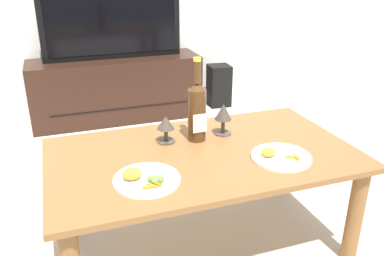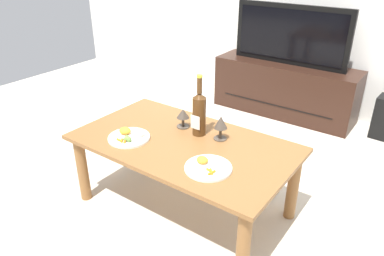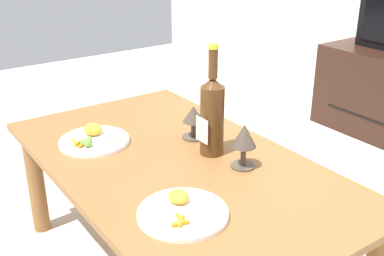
{
  "view_description": "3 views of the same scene",
  "coord_description": "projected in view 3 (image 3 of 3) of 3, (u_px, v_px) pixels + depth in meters",
  "views": [
    {
      "loc": [
        -0.56,
        -1.46,
        1.25
      ],
      "look_at": [
        -0.03,
        0.07,
        0.57
      ],
      "focal_mm": 37.6,
      "sensor_mm": 36.0,
      "label": 1
    },
    {
      "loc": [
        1.17,
        -1.53,
        1.53
      ],
      "look_at": [
        0.02,
        0.06,
        0.56
      ],
      "focal_mm": 34.32,
      "sensor_mm": 36.0,
      "label": 2
    },
    {
      "loc": [
        1.21,
        -0.78,
        1.22
      ],
      "look_at": [
        -0.02,
        0.08,
        0.58
      ],
      "focal_mm": 44.99,
      "sensor_mm": 36.0,
      "label": 3
    }
  ],
  "objects": [
    {
      "name": "dining_table",
      "position": [
        176.0,
        181.0,
        1.64
      ],
      "size": [
        1.32,
        0.75,
        0.49
      ],
      "color": "brown",
      "rests_on": "ground_plane"
    },
    {
      "name": "dinner_plate_left",
      "position": [
        94.0,
        139.0,
        1.74
      ],
      "size": [
        0.25,
        0.25,
        0.05
      ],
      "color": "white",
      "rests_on": "dining_table"
    },
    {
      "name": "goblet_right",
      "position": [
        244.0,
        138.0,
        1.54
      ],
      "size": [
        0.08,
        0.08,
        0.15
      ],
      "color": "#473D33",
      "rests_on": "dining_table"
    },
    {
      "name": "goblet_left",
      "position": [
        193.0,
        117.0,
        1.76
      ],
      "size": [
        0.08,
        0.08,
        0.13
      ],
      "color": "#473D33",
      "rests_on": "dining_table"
    },
    {
      "name": "dinner_plate_right",
      "position": [
        183.0,
        212.0,
        1.31
      ],
      "size": [
        0.25,
        0.25,
        0.05
      ],
      "color": "white",
      "rests_on": "dining_table"
    },
    {
      "name": "wine_bottle",
      "position": [
        212.0,
        113.0,
        1.61
      ],
      "size": [
        0.08,
        0.08,
        0.38
      ],
      "color": "#4C2D14",
      "rests_on": "dining_table"
    }
  ]
}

